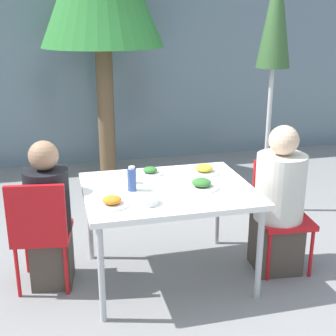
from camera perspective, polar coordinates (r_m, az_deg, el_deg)
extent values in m
plane|color=gray|center=(3.73, 0.00, -13.04)|extent=(24.00, 24.00, 0.00)
cube|color=slate|center=(6.39, -7.25, 14.16)|extent=(10.00, 0.20, 3.00)
cube|color=white|center=(3.41, 0.00, -2.71)|extent=(1.22, 0.99, 0.04)
cylinder|color=#B7B7B7|center=(3.11, -8.12, -12.72)|extent=(0.04, 0.04, 0.70)
cylinder|color=#B7B7B7|center=(3.37, 11.09, -10.27)|extent=(0.04, 0.04, 0.70)
cylinder|color=#B7B7B7|center=(3.87, -9.53, -6.24)|extent=(0.04, 0.04, 0.70)
cylinder|color=#B7B7B7|center=(4.09, 6.03, -4.75)|extent=(0.04, 0.04, 0.70)
cube|color=red|center=(3.57, -14.98, -7.68)|extent=(0.45, 0.45, 0.04)
cube|color=red|center=(3.31, -15.77, -5.46)|extent=(0.40, 0.09, 0.42)
cylinder|color=red|center=(3.85, -16.86, -9.50)|extent=(0.03, 0.03, 0.39)
cylinder|color=red|center=(3.79, -11.75, -9.48)|extent=(0.03, 0.03, 0.39)
cylinder|color=red|center=(3.56, -17.87, -12.02)|extent=(0.03, 0.03, 0.39)
cylinder|color=red|center=(3.50, -12.30, -12.05)|extent=(0.03, 0.03, 0.39)
cube|color=#473D33|center=(3.65, -13.94, -10.45)|extent=(0.33, 0.33, 0.43)
cylinder|color=black|center=(3.46, -14.50, -3.89)|extent=(0.32, 0.32, 0.47)
sphere|color=#9E7556|center=(3.35, -14.95, 1.47)|extent=(0.21, 0.21, 0.21)
cube|color=red|center=(3.77, 13.91, -6.16)|extent=(0.43, 0.43, 0.04)
cube|color=red|center=(3.84, 13.15, -1.94)|extent=(0.40, 0.07, 0.42)
cylinder|color=red|center=(3.79, 17.06, -9.94)|extent=(0.03, 0.03, 0.39)
cylinder|color=red|center=(3.66, 12.18, -10.55)|extent=(0.03, 0.03, 0.39)
cylinder|color=red|center=(4.07, 15.01, -7.77)|extent=(0.03, 0.03, 0.39)
cylinder|color=red|center=(3.95, 10.43, -8.25)|extent=(0.03, 0.03, 0.39)
cube|color=#473D33|center=(3.84, 12.99, -8.91)|extent=(0.37, 0.37, 0.43)
cylinder|color=beige|center=(3.65, 13.51, -2.29)|extent=(0.38, 0.38, 0.51)
sphere|color=beige|center=(3.54, 13.95, 3.29)|extent=(0.22, 0.22, 0.22)
cylinder|color=#333333|center=(4.98, 11.48, -4.75)|extent=(0.36, 0.36, 0.05)
cylinder|color=#BCBCBC|center=(4.65, 12.41, 9.03)|extent=(0.04, 0.04, 2.45)
cone|color=#2D5128|center=(4.60, 13.05, 18.02)|extent=(0.32, 0.32, 0.99)
cylinder|color=white|center=(3.69, -2.19, -0.65)|extent=(0.20, 0.20, 0.01)
ellipsoid|color=#33702D|center=(3.68, -2.20, -0.21)|extent=(0.11, 0.11, 0.04)
cylinder|color=white|center=(3.73, 4.40, -0.48)|extent=(0.26, 0.26, 0.01)
ellipsoid|color=gold|center=(3.72, 4.41, 0.03)|extent=(0.14, 0.14, 0.06)
cylinder|color=white|center=(3.41, 4.10, -2.32)|extent=(0.25, 0.25, 0.01)
ellipsoid|color=#33702D|center=(3.39, 4.11, -1.76)|extent=(0.14, 0.14, 0.06)
cylinder|color=white|center=(3.11, -6.83, -4.43)|extent=(0.23, 0.23, 0.01)
ellipsoid|color=orange|center=(3.10, -6.85, -3.88)|extent=(0.13, 0.13, 0.05)
cylinder|color=#334C8E|center=(3.33, -4.43, -1.43)|extent=(0.06, 0.06, 0.16)
cylinder|color=white|center=(3.31, -4.46, 0.04)|extent=(0.05, 0.05, 0.02)
cylinder|color=white|center=(3.49, -4.49, -1.17)|extent=(0.07, 0.07, 0.09)
cylinder|color=white|center=(3.12, -2.66, -3.98)|extent=(0.16, 0.16, 0.05)
cylinder|color=brown|center=(5.69, -7.55, 6.45)|extent=(0.20, 0.20, 1.58)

